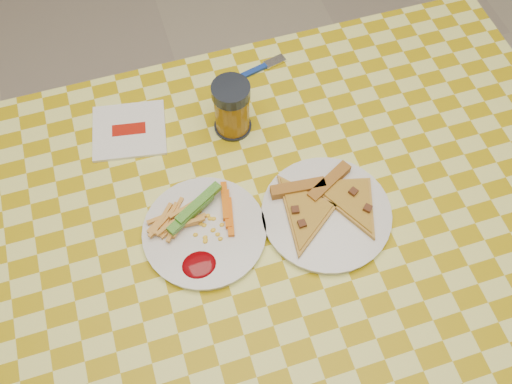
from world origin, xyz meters
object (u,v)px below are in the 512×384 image
table (269,243)px  drink_glass (232,108)px  plate_left (205,233)px  plate_right (326,214)px

table → drink_glass: (-0.00, 0.23, 0.13)m
plate_left → drink_glass: 0.25m
plate_left → drink_glass: drink_glass is taller
drink_glass → plate_right: bearing=-66.5°
table → drink_glass: drink_glass is taller
plate_left → plate_right: (0.22, -0.03, 0.00)m
plate_left → plate_right: size_ratio=0.94×
plate_left → plate_right: 0.22m
table → plate_left: (-0.12, 0.02, 0.08)m
plate_right → drink_glass: drink_glass is taller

